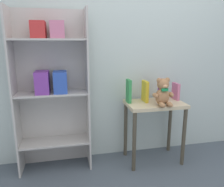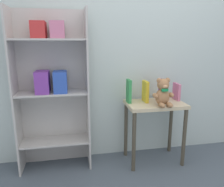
{
  "view_description": "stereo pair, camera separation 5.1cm",
  "coord_description": "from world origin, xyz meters",
  "px_view_note": "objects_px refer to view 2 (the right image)",
  "views": [
    {
      "loc": [
        -0.76,
        -0.99,
        1.3
      ],
      "look_at": [
        -0.3,
        1.14,
        0.78
      ],
      "focal_mm": 35.0,
      "sensor_mm": 36.0,
      "label": 1
    },
    {
      "loc": [
        -0.71,
        -1.0,
        1.3
      ],
      "look_at": [
        -0.3,
        1.14,
        0.78
      ],
      "focal_mm": 35.0,
      "sensor_mm": 36.0,
      "label": 2
    }
  ],
  "objects_px": {
    "teddy_bear": "(163,93)",
    "book_standing_purple": "(161,90)",
    "display_table": "(155,114)",
    "book_standing_green": "(129,91)",
    "book_standing_yellow": "(145,91)",
    "book_standing_pink": "(176,92)",
    "bookshelf_side": "(52,83)"
  },
  "relations": [
    {
      "from": "bookshelf_side",
      "to": "book_standing_yellow",
      "type": "height_order",
      "value": "bookshelf_side"
    },
    {
      "from": "bookshelf_side",
      "to": "teddy_bear",
      "type": "xyz_separation_m",
      "value": [
        1.08,
        -0.23,
        -0.1
      ]
    },
    {
      "from": "display_table",
      "to": "teddy_bear",
      "type": "height_order",
      "value": "teddy_bear"
    },
    {
      "from": "display_table",
      "to": "book_standing_yellow",
      "type": "xyz_separation_m",
      "value": [
        -0.09,
        0.06,
        0.24
      ]
    },
    {
      "from": "display_table",
      "to": "book_standing_pink",
      "type": "distance_m",
      "value": 0.36
    },
    {
      "from": "book_standing_purple",
      "to": "book_standing_pink",
      "type": "height_order",
      "value": "book_standing_purple"
    },
    {
      "from": "display_table",
      "to": "book_standing_pink",
      "type": "xyz_separation_m",
      "value": [
        0.27,
        0.07,
        0.22
      ]
    },
    {
      "from": "teddy_bear",
      "to": "display_table",
      "type": "bearing_deg",
      "value": 105.24
    },
    {
      "from": "book_standing_green",
      "to": "book_standing_purple",
      "type": "bearing_deg",
      "value": 1.33
    },
    {
      "from": "book_standing_green",
      "to": "book_standing_yellow",
      "type": "bearing_deg",
      "value": -0.96
    },
    {
      "from": "teddy_bear",
      "to": "book_standing_purple",
      "type": "bearing_deg",
      "value": 72.25
    },
    {
      "from": "teddy_bear",
      "to": "book_standing_purple",
      "type": "xyz_separation_m",
      "value": [
        0.06,
        0.19,
        -0.01
      ]
    },
    {
      "from": "book_standing_green",
      "to": "book_standing_pink",
      "type": "xyz_separation_m",
      "value": [
        0.55,
        0.01,
        -0.03
      ]
    },
    {
      "from": "book_standing_pink",
      "to": "book_standing_purple",
      "type": "bearing_deg",
      "value": -179.12
    },
    {
      "from": "bookshelf_side",
      "to": "book_standing_green",
      "type": "distance_m",
      "value": 0.78
    },
    {
      "from": "display_table",
      "to": "teddy_bear",
      "type": "distance_m",
      "value": 0.28
    },
    {
      "from": "display_table",
      "to": "book_standing_pink",
      "type": "height_order",
      "value": "book_standing_pink"
    },
    {
      "from": "book_standing_green",
      "to": "book_standing_yellow",
      "type": "relative_size",
      "value": 1.1
    },
    {
      "from": "teddy_bear",
      "to": "book_standing_pink",
      "type": "xyz_separation_m",
      "value": [
        0.24,
        0.19,
        -0.04
      ]
    },
    {
      "from": "display_table",
      "to": "book_standing_purple",
      "type": "height_order",
      "value": "book_standing_purple"
    },
    {
      "from": "bookshelf_side",
      "to": "book_standing_purple",
      "type": "distance_m",
      "value": 1.15
    },
    {
      "from": "display_table",
      "to": "book_standing_yellow",
      "type": "height_order",
      "value": "book_standing_yellow"
    },
    {
      "from": "book_standing_yellow",
      "to": "book_standing_pink",
      "type": "xyz_separation_m",
      "value": [
        0.36,
        0.01,
        -0.02
      ]
    },
    {
      "from": "book_standing_purple",
      "to": "book_standing_yellow",
      "type": "bearing_deg",
      "value": -176.06
    },
    {
      "from": "display_table",
      "to": "book_standing_green",
      "type": "bearing_deg",
      "value": 166.23
    },
    {
      "from": "book_standing_green",
      "to": "bookshelf_side",
      "type": "bearing_deg",
      "value": 176.62
    },
    {
      "from": "book_standing_purple",
      "to": "teddy_bear",
      "type": "bearing_deg",
      "value": -107.07
    },
    {
      "from": "book_standing_purple",
      "to": "book_standing_pink",
      "type": "distance_m",
      "value": 0.18
    },
    {
      "from": "display_table",
      "to": "book_standing_green",
      "type": "xyz_separation_m",
      "value": [
        -0.27,
        0.07,
        0.25
      ]
    },
    {
      "from": "bookshelf_side",
      "to": "display_table",
      "type": "distance_m",
      "value": 1.11
    },
    {
      "from": "display_table",
      "to": "book_standing_yellow",
      "type": "bearing_deg",
      "value": 145.43
    },
    {
      "from": "display_table",
      "to": "book_standing_purple",
      "type": "distance_m",
      "value": 0.27
    }
  ]
}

